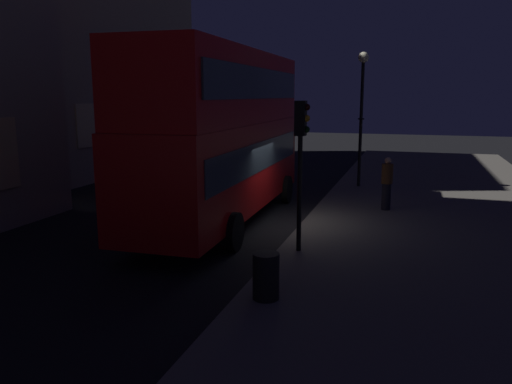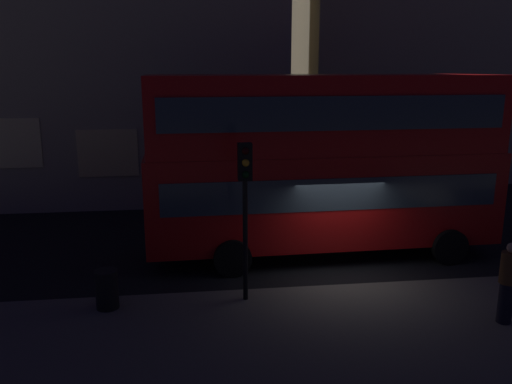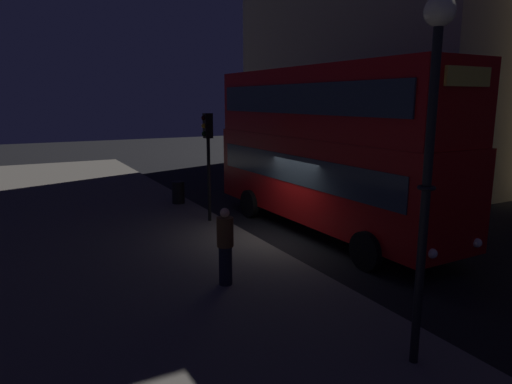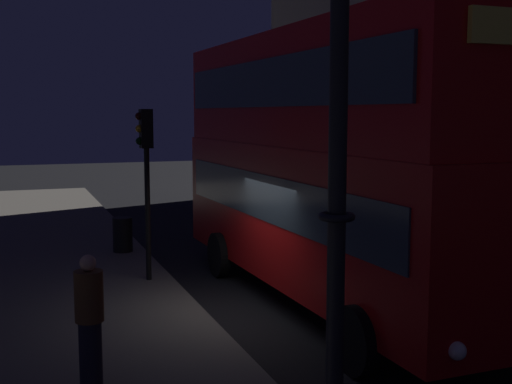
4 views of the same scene
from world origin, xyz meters
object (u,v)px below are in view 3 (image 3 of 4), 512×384
Objects in this scene: double_decker_bus at (325,142)px; litter_bin at (178,192)px; street_lamp at (431,121)px; traffic_light_near_kerb at (208,144)px; pedestrian at (225,246)px.

double_decker_bus reaches higher than litter_bin.
litter_bin is at bearing 178.27° from street_lamp.
street_lamp is at bearing -3.16° from traffic_light_near_kerb.
street_lamp reaches higher than traffic_light_near_kerb.
pedestrian is at bearing -60.92° from double_decker_bus.
street_lamp reaches higher than litter_bin.
traffic_light_near_kerb is 0.67× the size of street_lamp.
double_decker_bus is at bearing 57.89° from pedestrian.
litter_bin is (-3.24, -0.05, -2.27)m from traffic_light_near_kerb.
litter_bin is at bearing -179.63° from traffic_light_near_kerb.
double_decker_bus is 4.04m from traffic_light_near_kerb.
traffic_light_near_kerb reaches higher than litter_bin.
street_lamp is 5.52m from pedestrian.
double_decker_bus is at bearing 28.14° from litter_bin.
traffic_light_near_kerb is at bearing 98.89° from pedestrian.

